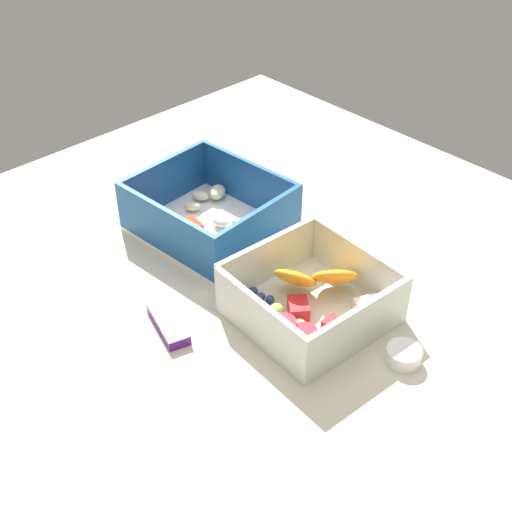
{
  "coord_description": "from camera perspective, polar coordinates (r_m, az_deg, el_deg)",
  "views": [
    {
      "loc": [
        -46.51,
        42.97,
        52.51
      ],
      "look_at": [
        -0.61,
        -0.42,
        4.0
      ],
      "focal_mm": 48.72,
      "sensor_mm": 36.0,
      "label": 1
    }
  ],
  "objects": [
    {
      "name": "pasta_container",
      "position": [
        0.86,
        -3.8,
        3.31
      ],
      "size": [
        18.09,
        16.14,
        6.92
      ],
      "rotation": [
        0.0,
        0.0,
        0.08
      ],
      "color": "white",
      "rests_on": "table_surface"
    },
    {
      "name": "fruit_bowl",
      "position": [
        0.74,
        4.38,
        -3.66
      ],
      "size": [
        15.57,
        15.66,
        6.0
      ],
      "rotation": [
        0.0,
        0.0,
        -0.07
      ],
      "color": "silver",
      "rests_on": "table_surface"
    },
    {
      "name": "candy_bar",
      "position": [
        0.74,
        -7.22,
        -5.49
      ],
      "size": [
        7.4,
        4.33,
        1.2
      ],
      "primitive_type": "cube",
      "rotation": [
        0.0,
        0.0,
        -0.29
      ],
      "color": "#51197A",
      "rests_on": "table_surface"
    },
    {
      "name": "paper_cup_liner",
      "position": [
        0.71,
        12.02,
        -7.97
      ],
      "size": [
        3.56,
        3.56,
        1.65
      ],
      "primitive_type": "cylinder",
      "color": "white",
      "rests_on": "table_surface"
    },
    {
      "name": "table_surface",
      "position": [
        0.82,
        -0.5,
        -1.6
      ],
      "size": [
        80.0,
        80.0,
        2.0
      ],
      "primitive_type": "cube",
      "color": "beige",
      "rests_on": "ground"
    }
  ]
}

